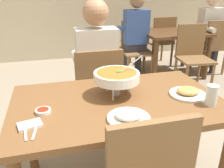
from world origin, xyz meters
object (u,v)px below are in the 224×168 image
(sauce_dish, at_px, (43,111))
(dining_table_far, at_px, (173,39))
(diner_main, at_px, (96,63))
(drink_glass, at_px, (211,96))
(appetizer_plate, at_px, (188,93))
(chair_bg_window, at_px, (161,39))
(chair_diner_main, at_px, (97,88))
(chair_bg_right, at_px, (193,53))
(dining_table_main, at_px, (118,114))
(chair_bg_corner, at_px, (130,39))
(patron_bg_left, at_px, (135,31))
(curry_bowl, at_px, (117,77))
(chair_bg_middle, at_px, (213,44))
(chair_bg_left, at_px, (136,46))
(patron_bg_middle, at_px, (211,29))

(sauce_dish, xyz_separation_m, dining_table_far, (1.99, 2.16, -0.14))
(diner_main, distance_m, drink_glass, 1.08)
(appetizer_plate, xyz_separation_m, chair_bg_window, (1.08, 2.63, -0.24))
(chair_diner_main, relative_size, appetizer_plate, 3.75)
(chair_diner_main, distance_m, chair_bg_right, 1.80)
(dining_table_main, height_order, sauce_dish, sauce_dish)
(appetizer_plate, xyz_separation_m, chair_bg_corner, (0.53, 2.75, -0.24))
(sauce_dish, relative_size, drink_glass, 0.69)
(chair_bg_window, bearing_deg, dining_table_far, -92.79)
(chair_diner_main, xyz_separation_m, patron_bg_left, (0.89, 1.46, 0.24))
(curry_bowl, height_order, chair_bg_middle, curry_bowl)
(appetizer_plate, bearing_deg, chair_bg_corner, 79.10)
(sauce_dish, bearing_deg, curry_bowl, 14.87)
(chair_bg_corner, height_order, chair_bg_window, same)
(chair_bg_middle, bearing_deg, dining_table_far, 170.05)
(sauce_dish, bearing_deg, chair_bg_left, 58.15)
(curry_bowl, xyz_separation_m, chair_bg_middle, (2.19, 1.91, -0.34))
(diner_main, height_order, chair_bg_right, diner_main)
(appetizer_plate, bearing_deg, chair_bg_left, 78.71)
(diner_main, bearing_deg, curry_bowl, -88.85)
(drink_glass, xyz_separation_m, dining_table_far, (0.99, 2.32, -0.19))
(diner_main, bearing_deg, drink_glass, -60.39)
(chair_bg_middle, bearing_deg, drink_glass, -127.24)
(appetizer_plate, xyz_separation_m, chair_bg_right, (1.10, 1.64, -0.24))
(chair_bg_middle, bearing_deg, appetizer_plate, -130.31)
(chair_diner_main, distance_m, patron_bg_middle, 2.59)
(sauce_dish, distance_m, chair_bg_right, 2.62)
(dining_table_main, distance_m, sauce_dish, 0.48)
(chair_bg_window, bearing_deg, chair_bg_middle, -41.90)
(drink_glass, bearing_deg, patron_bg_middle, 54.33)
(chair_diner_main, distance_m, sauce_dish, 0.90)
(chair_bg_left, relative_size, chair_bg_right, 1.00)
(diner_main, height_order, chair_bg_window, diner_main)
(appetizer_plate, relative_size, chair_bg_right, 0.27)
(sauce_dish, height_order, dining_table_far, sauce_dish)
(diner_main, height_order, appetizer_plate, diner_main)
(dining_table_main, height_order, diner_main, diner_main)
(dining_table_main, relative_size, patron_bg_middle, 1.02)
(patron_bg_left, bearing_deg, drink_glass, -98.66)
(diner_main, bearing_deg, appetizer_plate, -58.82)
(drink_glass, distance_m, patron_bg_middle, 2.82)
(appetizer_plate, relative_size, chair_bg_middle, 0.27)
(sauce_dish, bearing_deg, patron_bg_middle, 38.89)
(chair_bg_left, xyz_separation_m, chair_bg_middle, (1.29, -0.18, 0.00))
(curry_bowl, height_order, chair_bg_right, curry_bowl)
(sauce_dish, relative_size, dining_table_far, 0.09)
(patron_bg_left, relative_size, patron_bg_middle, 1.00)
(dining_table_main, xyz_separation_m, diner_main, (0.00, 0.73, 0.13))
(chair_bg_corner, bearing_deg, chair_diner_main, -116.52)
(diner_main, distance_m, chair_bg_window, 2.43)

